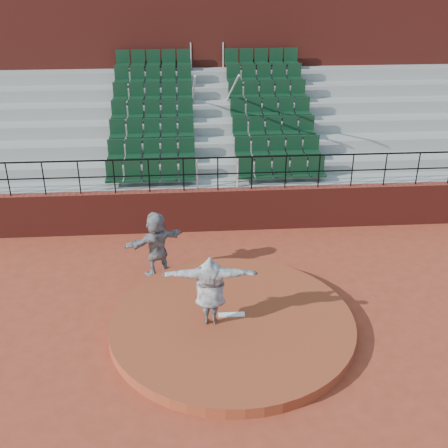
{
  "coord_description": "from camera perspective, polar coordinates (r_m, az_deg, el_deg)",
  "views": [
    {
      "loc": [
        -0.93,
        -10.29,
        7.75
      ],
      "look_at": [
        0.0,
        2.5,
        1.4
      ],
      "focal_mm": 45.0,
      "sensor_mm": 36.0,
      "label": 1
    }
  ],
  "objects": [
    {
      "name": "seating_deck",
      "position": [
        19.99,
        -1.29,
        7.91
      ],
      "size": [
        24.0,
        5.97,
        4.63
      ],
      "color": "gray",
      "rests_on": "ground"
    },
    {
      "name": "ground",
      "position": [
        12.92,
        0.82,
        -10.53
      ],
      "size": [
        90.0,
        90.0,
        0.0
      ],
      "primitive_type": "plane",
      "color": "#973822",
      "rests_on": "ground"
    },
    {
      "name": "fielder",
      "position": [
        14.56,
        -6.87,
        -2.01
      ],
      "size": [
        1.69,
        1.24,
        1.77
      ],
      "primitive_type": "imported",
      "rotation": [
        0.0,
        0.0,
        3.64
      ],
      "color": "black",
      "rests_on": "ground"
    },
    {
      "name": "press_box_facade",
      "position": [
        23.29,
        -1.87,
        15.94
      ],
      "size": [
        24.0,
        3.0,
        7.1
      ],
      "primitive_type": "cube",
      "color": "maroon",
      "rests_on": "ground"
    },
    {
      "name": "pitcher",
      "position": [
        12.24,
        -1.43,
        -6.71
      ],
      "size": [
        2.06,
        0.66,
        1.66
      ],
      "primitive_type": "imported",
      "rotation": [
        0.0,
        0.0,
        3.09
      ],
      "color": "black",
      "rests_on": "pitchers_mound"
    },
    {
      "name": "wall_railing",
      "position": [
        16.35,
        -0.64,
        5.86
      ],
      "size": [
        24.04,
        0.05,
        1.03
      ],
      "color": "black",
      "rests_on": "boundary_wall"
    },
    {
      "name": "pitchers_mound",
      "position": [
        12.84,
        0.82,
        -10.09
      ],
      "size": [
        5.5,
        5.5,
        0.25
      ],
      "primitive_type": "cylinder",
      "color": "#923B20",
      "rests_on": "ground"
    },
    {
      "name": "boundary_wall",
      "position": [
        16.89,
        -0.61,
        1.47
      ],
      "size": [
        24.0,
        0.3,
        1.3
      ],
      "primitive_type": "cube",
      "color": "maroon",
      "rests_on": "ground"
    },
    {
      "name": "pitching_rubber",
      "position": [
        12.88,
        0.77,
        -9.19
      ],
      "size": [
        0.6,
        0.15,
        0.03
      ],
      "primitive_type": "cube",
      "color": "white",
      "rests_on": "pitchers_mound"
    }
  ]
}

